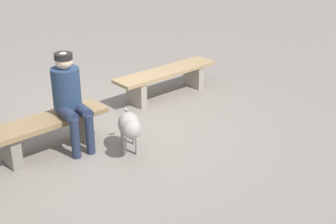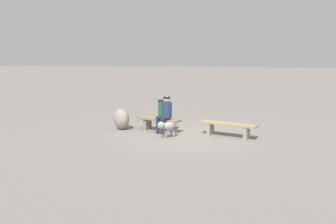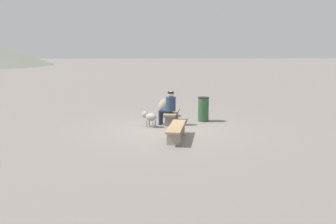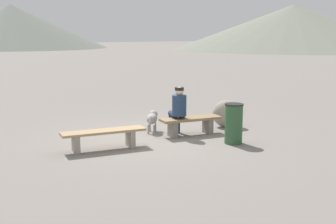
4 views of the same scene
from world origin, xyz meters
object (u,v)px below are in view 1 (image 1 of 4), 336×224
Objects in this scene: bench_left at (166,77)px; seated_person at (69,94)px; dog at (130,126)px; bench_right at (47,129)px.

seated_person reaches higher than bench_left.
seated_person is (2.12, 0.12, 0.41)m from bench_left.
dog is (-0.31, 0.71, -0.35)m from seated_person.
dog is (1.81, 0.83, 0.06)m from bench_left.
bench_left is 1.99m from dog.
seated_person reaches higher than bench_right.
bench_left is 2.16m from seated_person.
bench_right is (2.41, -0.01, 0.00)m from bench_left.
bench_right is 1.31× the size of seated_person.
bench_left is at bearing -169.27° from bench_right.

